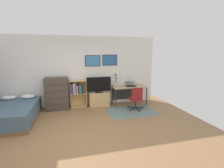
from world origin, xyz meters
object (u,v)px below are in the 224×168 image
wine_glass (121,84)px  bed (12,113)px  desk (128,89)px  laptop (131,84)px  dresser (57,93)px  tv_stand (99,99)px  bookshelf (77,91)px  office_chair (136,98)px  television (99,85)px  bamboo_vase (116,80)px  computer_mouse (139,86)px

wine_glass → bed: bearing=-169.9°
desk → wine_glass: size_ratio=7.40×
bed → laptop: size_ratio=4.49×
dresser → tv_stand: size_ratio=1.55×
bookshelf → office_chair: 2.24m
television → wine_glass: size_ratio=5.30×
bed → bamboo_vase: 3.74m
television → bamboo_vase: size_ratio=1.86×
laptop → dresser: bearing=-175.7°
office_chair → desk: bearing=96.5°
tv_stand → laptop: bearing=-0.3°
dresser → bamboo_vase: 2.31m
dresser → laptop: dresser is taller
laptop → desk: bearing=-163.6°
bookshelf → office_chair: (2.05, -0.88, -0.17)m
tv_stand → wine_glass: 1.06m
tv_stand → bed: bearing=-163.8°
office_chair → wine_glass: bearing=124.5°
bookshelf → television: (0.83, -0.07, 0.23)m
laptop → bamboo_vase: 0.63m
office_chair → bed: bearing=-174.2°
computer_mouse → bookshelf: bearing=175.2°
bamboo_vase → tv_stand: bearing=-171.7°
tv_stand → office_chair: (1.22, -0.83, 0.19)m
bookshelf → tv_stand: bearing=-3.2°
tv_stand → television: 0.58m
bed → bookshelf: 2.22m
dresser → wine_glass: (2.42, -0.15, 0.27)m
television → computer_mouse: bearing=-4.9°
bed → computer_mouse: size_ratio=19.76×
tv_stand → office_chair: 1.49m
television → wine_glass: bearing=-9.5°
television → bookshelf: bearing=175.3°
laptop → bamboo_vase: bamboo_vase is taller
bookshelf → bamboo_vase: 1.59m
laptop → office_chair: bearing=-92.6°
dresser → bamboo_vase: bamboo_vase is taller
bed → dresser: size_ratio=1.71×
bed → bookshelf: bookshelf is taller
dresser → television: dresser is taller
bed → bamboo_vase: (3.55, 0.93, 0.71)m
dresser → television: (1.56, -0.01, 0.25)m
wine_glass → desk: bearing=21.3°
office_chair → bookshelf: bearing=162.8°
bed → tv_stand: (2.83, 0.82, 0.01)m
bed → bookshelf: bearing=23.9°
laptop → bamboo_vase: (-0.60, 0.11, 0.16)m
dresser → computer_mouse: (3.17, -0.15, 0.15)m
desk → bamboo_vase: bamboo_vase is taller
television → computer_mouse: size_ratio=9.17×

